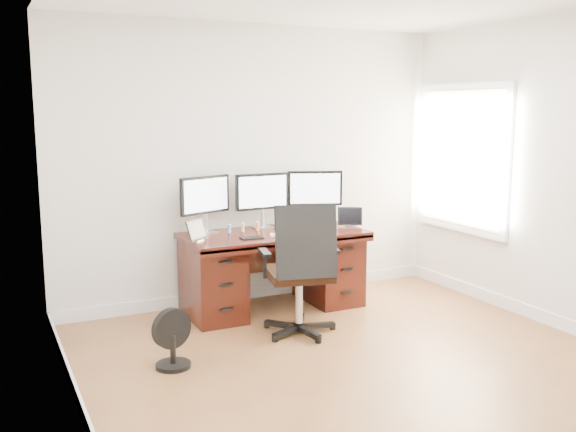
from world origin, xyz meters
name	(u,v)px	position (x,y,z in m)	size (l,w,h in m)	color
ground	(381,380)	(0.00, 0.00, 0.00)	(4.50, 4.50, 0.00)	brown
back_wall	(255,165)	(0.00, 2.25, 1.35)	(4.00, 0.10, 2.70)	white
desk	(273,268)	(0.00, 1.83, 0.40)	(1.70, 0.80, 0.75)	#39120B
office_chair	(300,292)	(-0.09, 1.07, 0.38)	(0.73, 0.73, 1.14)	black
floor_fan	(173,339)	(-1.26, 0.86, 0.22)	(0.31, 0.26, 0.45)	black
monitor_left	(205,197)	(-0.58, 2.07, 1.09)	(0.53, 0.22, 0.53)	silver
monitor_center	(262,193)	(0.00, 2.07, 1.09)	(0.55, 0.14, 0.53)	silver
monitor_right	(315,190)	(0.58, 2.07, 1.09)	(0.53, 0.22, 0.53)	silver
tablet_left	(197,231)	(-0.77, 1.75, 0.84)	(0.23, 0.20, 0.19)	silver
tablet_right	(350,218)	(0.81, 1.75, 0.84)	(0.24, 0.18, 0.19)	silver
keyboard	(286,235)	(0.03, 1.61, 0.76)	(0.28, 0.12, 0.01)	white
trackpad	(302,233)	(0.20, 1.61, 0.76)	(0.13, 0.13, 0.01)	silver
drawing_tablet	(252,238)	(-0.30, 1.62, 0.76)	(0.19, 0.12, 0.01)	black
phone	(281,232)	(0.05, 1.75, 0.76)	(0.13, 0.06, 0.01)	black
figurine_blue	(229,228)	(-0.39, 1.95, 0.80)	(0.04, 0.04, 0.09)	#619FE5
figurine_yellow	(243,227)	(-0.25, 1.95, 0.80)	(0.04, 0.04, 0.09)	tan
figurine_orange	(257,225)	(-0.10, 1.95, 0.80)	(0.04, 0.04, 0.09)	#F28D57
figurine_pink	(276,224)	(0.10, 1.95, 0.80)	(0.04, 0.04, 0.09)	pink
figurine_purple	(289,223)	(0.24, 1.95, 0.80)	(0.04, 0.04, 0.09)	#8466D6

